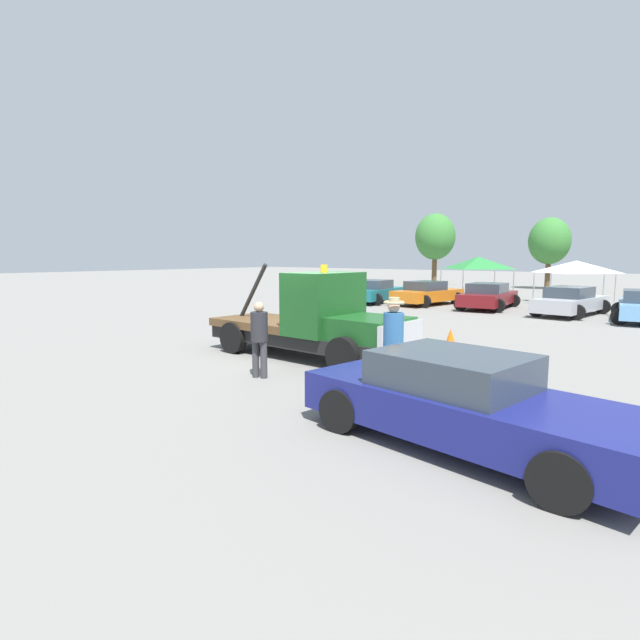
{
  "coord_description": "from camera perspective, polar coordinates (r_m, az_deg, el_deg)",
  "views": [
    {
      "loc": [
        8.72,
        -10.06,
        2.72
      ],
      "look_at": [
        0.5,
        0.0,
        1.05
      ],
      "focal_mm": 28.0,
      "sensor_mm": 36.0,
      "label": 1
    }
  ],
  "objects": [
    {
      "name": "ground_plane",
      "position": [
        13.59,
        -1.64,
        -4.22
      ],
      "size": [
        160.0,
        160.0,
        0.0
      ],
      "primitive_type": "plane",
      "color": "gray"
    },
    {
      "name": "tow_truck",
      "position": [
        13.18,
        -0.46,
        -0.32
      ],
      "size": [
        6.02,
        2.24,
        2.51
      ],
      "rotation": [
        0.0,
        0.0,
        -0.03
      ],
      "color": "black",
      "rests_on": "ground"
    },
    {
      "name": "foreground_car",
      "position": [
        7.5,
        16.05,
        -9.0
      ],
      "size": [
        5.08,
        2.51,
        1.34
      ],
      "rotation": [
        0.0,
        0.0,
        -0.14
      ],
      "color": "navy",
      "rests_on": "ground"
    },
    {
      "name": "person_near_truck",
      "position": [
        10.13,
        8.38,
        -1.83
      ],
      "size": [
        0.42,
        0.42,
        1.9
      ],
      "rotation": [
        0.0,
        0.0,
        0.61
      ],
      "color": "#847051",
      "rests_on": "ground"
    },
    {
      "name": "person_at_hood",
      "position": [
        11.19,
        -6.95,
        -1.62
      ],
      "size": [
        0.38,
        0.38,
        1.71
      ],
      "rotation": [
        0.0,
        0.0,
        4.98
      ],
      "color": "#38383D",
      "rests_on": "ground"
    },
    {
      "name": "parked_car_teal",
      "position": [
        29.43,
        6.28,
        3.25
      ],
      "size": [
        2.82,
        4.92,
        1.34
      ],
      "rotation": [
        0.0,
        0.0,
        1.69
      ],
      "color": "#196670",
      "rests_on": "ground"
    },
    {
      "name": "parked_car_orange",
      "position": [
        28.51,
        12.15,
        3.0
      ],
      "size": [
        2.83,
        4.77,
        1.34
      ],
      "rotation": [
        0.0,
        0.0,
        1.44
      ],
      "color": "orange",
      "rests_on": "ground"
    },
    {
      "name": "parked_car_maroon",
      "position": [
        27.25,
        18.65,
        2.59
      ],
      "size": [
        2.83,
        5.06,
        1.34
      ],
      "rotation": [
        0.0,
        0.0,
        1.68
      ],
      "color": "maroon",
      "rests_on": "ground"
    },
    {
      "name": "parked_car_silver",
      "position": [
        25.6,
        26.7,
        1.91
      ],
      "size": [
        2.76,
        5.07,
        1.34
      ],
      "rotation": [
        0.0,
        0.0,
        1.45
      ],
      "color": "#B7B7BC",
      "rests_on": "ground"
    },
    {
      "name": "canopy_tent_green",
      "position": [
        32.42,
        17.64,
        6.24
      ],
      "size": [
        3.38,
        3.38,
        2.68
      ],
      "color": "#9E9EA3",
      "rests_on": "ground"
    },
    {
      "name": "canopy_tent_white",
      "position": [
        32.06,
        27.24,
        5.43
      ],
      "size": [
        3.58,
        3.58,
        2.46
      ],
      "color": "#9E9EA3",
      "rests_on": "ground"
    },
    {
      "name": "tree_left",
      "position": [
        49.47,
        13.03,
        9.23
      ],
      "size": [
        3.77,
        3.77,
        6.74
      ],
      "color": "brown",
      "rests_on": "ground"
    },
    {
      "name": "tree_center",
      "position": [
        45.33,
        24.75,
        8.18
      ],
      "size": [
        3.27,
        3.27,
        5.84
      ],
      "color": "brown",
      "rests_on": "ground"
    },
    {
      "name": "traffic_cone",
      "position": [
        15.57,
        14.69,
        -2.03
      ],
      "size": [
        0.4,
        0.4,
        0.55
      ],
      "color": "black",
      "rests_on": "ground"
    }
  ]
}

